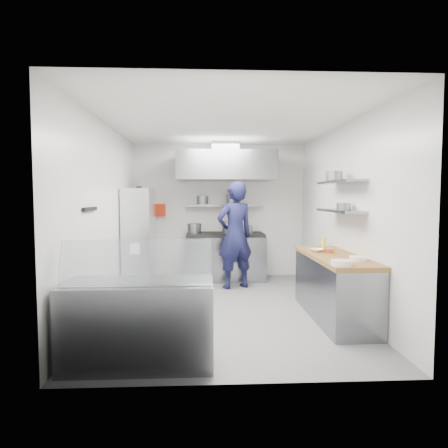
{
  "coord_description": "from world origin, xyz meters",
  "views": [
    {
      "loc": [
        -0.34,
        -6.01,
        1.71
      ],
      "look_at": [
        0.0,
        0.6,
        1.25
      ],
      "focal_mm": 32.0,
      "sensor_mm": 36.0,
      "label": 1
    }
  ],
  "objects": [
    {
      "name": "prep_counter_base",
      "position": [
        1.48,
        -0.6,
        0.42
      ],
      "size": [
        0.62,
        2.0,
        0.84
      ],
      "primitive_type": "cube",
      "color": "gray",
      "rests_on": "floor"
    },
    {
      "name": "floor",
      "position": [
        0.0,
        0.0,
        0.0
      ],
      "size": [
        5.0,
        5.0,
        0.0
      ],
      "primitive_type": "plane",
      "color": "slate",
      "rests_on": "ground"
    },
    {
      "name": "stock_pot_mid",
      "position": [
        0.2,
        2.1,
        1.08
      ],
      "size": [
        0.31,
        0.31,
        0.24
      ],
      "primitive_type": "cylinder",
      "color": "slate",
      "rests_on": "cooktop"
    },
    {
      "name": "shelf_pot_b",
      "position": [
        0.29,
        2.42,
        1.65
      ],
      "size": [
        0.29,
        0.29,
        0.22
      ],
      "primitive_type": "cylinder",
      "color": "slate",
      "rests_on": "over_range_shelf"
    },
    {
      "name": "shelf_pot_a",
      "position": [
        -0.36,
        2.47,
        1.63
      ],
      "size": [
        0.24,
        0.24,
        0.18
      ],
      "primitive_type": "cylinder",
      "color": "slate",
      "rests_on": "over_range_shelf"
    },
    {
      "name": "hood_duct",
      "position": [
        0.1,
        2.15,
        2.68
      ],
      "size": [
        0.55,
        0.55,
        0.24
      ],
      "primitive_type": "cube",
      "color": "slate",
      "rests_on": "extractor_hood"
    },
    {
      "name": "rack_jar",
      "position": [
        -1.48,
        1.18,
        1.8
      ],
      "size": [
        0.1,
        0.1,
        0.18
      ],
      "primitive_type": "cylinder",
      "color": "black",
      "rests_on": "wire_rack"
    },
    {
      "name": "over_range_shelf",
      "position": [
        0.1,
        2.34,
        1.52
      ],
      "size": [
        1.6,
        0.3,
        0.04
      ],
      "primitive_type": "cube",
      "color": "gray",
      "rests_on": "wall_back"
    },
    {
      "name": "wall_shelf_lower",
      "position": [
        1.64,
        -0.3,
        1.5
      ],
      "size": [
        0.3,
        1.3,
        0.04
      ],
      "primitive_type": "cube",
      "color": "gray",
      "rests_on": "wall_right"
    },
    {
      "name": "knife_strip",
      "position": [
        -1.78,
        -0.9,
        1.55
      ],
      "size": [
        0.04,
        0.55,
        0.05
      ],
      "primitive_type": "cube",
      "color": "black",
      "rests_on": "wall_left"
    },
    {
      "name": "display_case",
      "position": [
        -1.0,
        -2.0,
        0.42
      ],
      "size": [
        1.5,
        0.7,
        0.85
      ],
      "primitive_type": "cube",
      "color": "gray",
      "rests_on": "floor"
    },
    {
      "name": "plate_stack_a",
      "position": [
        1.28,
        -1.45,
        0.93
      ],
      "size": [
        0.24,
        0.24,
        0.06
      ],
      "primitive_type": "cylinder",
      "color": "white",
      "rests_on": "prep_counter_top"
    },
    {
      "name": "stock_pot_left",
      "position": [
        -0.53,
        2.1,
        1.06
      ],
      "size": [
        0.28,
        0.28,
        0.2
      ],
      "primitive_type": "cylinder",
      "color": "slate",
      "rests_on": "cooktop"
    },
    {
      "name": "prep_counter_top",
      "position": [
        1.48,
        -0.6,
        0.87
      ],
      "size": [
        0.65,
        2.04,
        0.06
      ],
      "primitive_type": "cube",
      "color": "brown",
      "rests_on": "prep_counter_base"
    },
    {
      "name": "ceiling",
      "position": [
        0.0,
        0.0,
        2.8
      ],
      "size": [
        5.0,
        5.0,
        0.0
      ],
      "primitive_type": "plane",
      "rotation": [
        3.14,
        0.0,
        0.0
      ],
      "color": "silver",
      "rests_on": "wall_back"
    },
    {
      "name": "plate_stack_b",
      "position": [
        1.59,
        -1.16,
        0.93
      ],
      "size": [
        0.21,
        0.21,
        0.06
      ],
      "primitive_type": "cylinder",
      "color": "white",
      "rests_on": "prep_counter_top"
    },
    {
      "name": "squeeze_bottle",
      "position": [
        1.48,
        -0.08,
        0.99
      ],
      "size": [
        0.06,
        0.06,
        0.18
      ],
      "primitive_type": "cylinder",
      "color": "yellow",
      "rests_on": "prep_counter_top"
    },
    {
      "name": "shelf_pot_d",
      "position": [
        1.58,
        -0.23,
        2.01
      ],
      "size": [
        0.24,
        0.24,
        0.14
      ],
      "primitive_type": "cylinder",
      "color": "slate",
      "rests_on": "wall_shelf_upper"
    },
    {
      "name": "rack_bin_a",
      "position": [
        -1.53,
        0.98,
        0.8
      ],
      "size": [
        0.16,
        0.2,
        0.18
      ],
      "primitive_type": "cube",
      "color": "white",
      "rests_on": "wire_rack"
    },
    {
      "name": "wire_rack",
      "position": [
        -1.53,
        1.38,
        0.93
      ],
      "size": [
        0.5,
        0.9,
        1.85
      ],
      "primitive_type": "cube",
      "color": "silver",
      "rests_on": "floor"
    },
    {
      "name": "shelf_pot_c",
      "position": [
        1.65,
        -0.44,
        1.57
      ],
      "size": [
        0.2,
        0.2,
        0.1
      ],
      "primitive_type": "cylinder",
      "color": "slate",
      "rests_on": "wall_shelf_lower"
    },
    {
      "name": "chef",
      "position": [
        0.24,
        1.34,
        0.99
      ],
      "size": [
        0.85,
        0.73,
        1.98
      ],
      "primitive_type": "imported",
      "rotation": [
        0.0,
        0.0,
        3.57
      ],
      "color": "#121436",
      "rests_on": "floor"
    },
    {
      "name": "wall_left",
      "position": [
        -1.8,
        0.0,
        1.4
      ],
      "size": [
        2.8,
        5.0,
        0.02
      ],
      "primitive_type": "cube",
      "rotation": [
        1.57,
        0.0,
        1.57
      ],
      "color": "white",
      "rests_on": "floor"
    },
    {
      "name": "wall_back",
      "position": [
        0.0,
        2.5,
        1.4
      ],
      "size": [
        3.6,
        2.8,
        0.02
      ],
      "primitive_type": "cube",
      "rotation": [
        1.57,
        0.0,
        0.0
      ],
      "color": "white",
      "rests_on": "floor"
    },
    {
      "name": "display_glass",
      "position": [
        -1.0,
        -2.12,
        1.07
      ],
      "size": [
        1.47,
        0.19,
        0.42
      ],
      "primitive_type": "cube",
      "rotation": [
        -0.38,
        0.0,
        0.0
      ],
      "color": "silver",
      "rests_on": "display_case"
    },
    {
      "name": "wall_front",
      "position": [
        0.0,
        -2.5,
        1.4
      ],
      "size": [
        3.6,
        2.8,
        0.02
      ],
      "primitive_type": "cube",
      "rotation": [
        -1.57,
        0.0,
        0.0
      ],
      "color": "white",
      "rests_on": "floor"
    },
    {
      "name": "extractor_hood",
      "position": [
        0.1,
        1.93,
        2.3
      ],
      "size": [
        1.9,
        1.15,
        0.55
      ],
      "primitive_type": "cube",
      "color": "gray",
      "rests_on": "wall_back"
    },
    {
      "name": "red_firebox",
      "position": [
        -1.25,
        2.44,
        1.42
      ],
      "size": [
        0.22,
        0.1,
        0.26
      ],
      "primitive_type": "cube",
      "color": "red",
      "rests_on": "wall_back"
    },
    {
      "name": "copper_pan",
      "position": [
        1.46,
        -0.42,
        0.93
      ],
      "size": [
        0.15,
        0.15,
        0.06
      ],
      "primitive_type": "cylinder",
      "color": "#C15C36",
      "rests_on": "prep_counter_top"
    },
    {
      "name": "mixing_bowl",
      "position": [
        1.32,
        -0.3,
        0.92
      ],
      "size": [
        0.24,
        0.24,
        0.05
      ],
      "primitive_type": "imported",
      "rotation": [
        0.0,
        0.0,
        0.34
      ],
      "color": "white",
      "rests_on": "prep_counter_top"
    },
    {
      "name": "stock_pot_right",
      "position": [
        0.54,
        2.04,
        1.04
      ],
      "size": [
        0.25,
        0.25,
        0.16
      ],
      "primitive_type": "cylinder",
      "color": "slate",
      "rests_on": "cooktop"
    },
    {
      "name": "wall_right",
      "position": [
        1.8,
        0.0,
        1.4
      ],
      "size": [
        2.8,
        5.0,
        0.02
      ],
      "primitive_type": "cube",
      "rotation": [
        1.57,
        0.0,
        -1.57
      ],
      "color": "white",
      "rests_on": "floor"
    },
    {
      "name": "cooktop",
      "position": [
        0.1,
        2.1,
        0.93
      ],
      "size": [
        1.57,
        0.78,
        0.06
      ],
      "primitive_type": "cube",
      "color": "black",
      "rests_on": "gas_range"
    },
    {
      "name": "rack_bin_b",
      "position": [
        -1.53,
        1.46,
        1.3
      ],
      "size": [
        0.13,
        0.17,
        0.15
      ],
      "primitive_type": "cube",
      "color": "yellow",
      "rests_on": "wire_rack"
    },
    {
      "name": "gas_range",
      "position": [
        0.1,
        2.1,
        0.45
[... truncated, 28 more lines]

